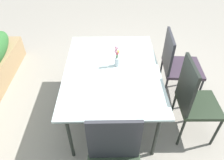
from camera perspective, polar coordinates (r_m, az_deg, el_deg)
name	(u,v)px	position (r m, az deg, el deg)	size (l,w,h in m)	color
ground_plane	(116,107)	(2.90, 1.16, -7.38)	(12.00, 12.00, 0.00)	gray
dining_table	(112,72)	(2.39, 0.00, 2.29)	(1.48, 1.07, 0.71)	#B2C6C1
chair_near_left	(193,99)	(2.39, 21.27, -4.73)	(0.43, 0.43, 1.01)	#202D1D
chair_near_right	(177,63)	(2.88, 17.29, 4.41)	(0.52, 0.52, 0.94)	#372A38
flower_vase	(117,57)	(2.35, 1.33, 6.32)	(0.06, 0.06, 0.26)	silver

